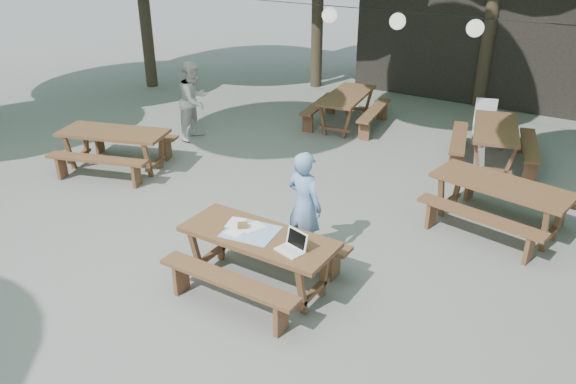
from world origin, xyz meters
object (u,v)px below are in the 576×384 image
(picnic_table_nw, at_px, (115,149))
(woman, at_px, (304,205))
(main_picnic_table, at_px, (259,259))
(plastic_chair, at_px, (483,130))
(second_person, at_px, (194,100))

(picnic_table_nw, bearing_deg, woman, -27.75)
(main_picnic_table, xyz_separation_m, plastic_chair, (1.04, 6.88, -0.13))
(second_person, bearing_deg, picnic_table_nw, 170.48)
(picnic_table_nw, bearing_deg, main_picnic_table, -39.09)
(main_picnic_table, relative_size, plastic_chair, 2.22)
(woman, distance_m, second_person, 5.27)
(woman, relative_size, second_person, 0.93)
(main_picnic_table, height_order, plastic_chair, plastic_chair)
(plastic_chair, bearing_deg, second_person, -163.98)
(picnic_table_nw, bearing_deg, plastic_chair, 24.92)
(second_person, xyz_separation_m, plastic_chair, (5.34, 3.07, -0.58))
(main_picnic_table, bearing_deg, woman, 82.96)
(plastic_chair, bearing_deg, woman, -112.72)
(woman, height_order, plastic_chair, woman)
(woman, distance_m, plastic_chair, 6.04)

